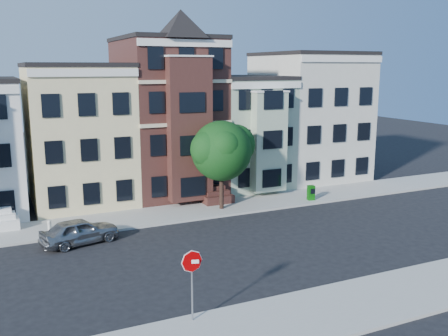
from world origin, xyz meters
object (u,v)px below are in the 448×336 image
newspaper_box (311,193)px  stop_sign (192,281)px  fire_hydrant (50,229)px  parked_car (80,231)px  street_tree (221,155)px

newspaper_box → stop_sign: bearing=-125.6°
fire_hydrant → stop_sign: 13.96m
parked_car → newspaper_box: (17.33, 2.07, -0.05)m
street_tree → newspaper_box: 7.87m
street_tree → fire_hydrant: bearing=-176.6°
street_tree → fire_hydrant: 12.21m
street_tree → fire_hydrant: (-11.67, -0.70, -3.52)m
stop_sign → street_tree: bearing=79.0°
parked_car → stop_sign: 11.58m
fire_hydrant → street_tree: bearing=3.4°
stop_sign → parked_car: bearing=120.5°
parked_car → stop_sign: stop_sign is taller
street_tree → stop_sign: 16.12m
newspaper_box → fire_hydrant: 18.78m
fire_hydrant → stop_sign: (4.01, -13.31, 1.31)m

